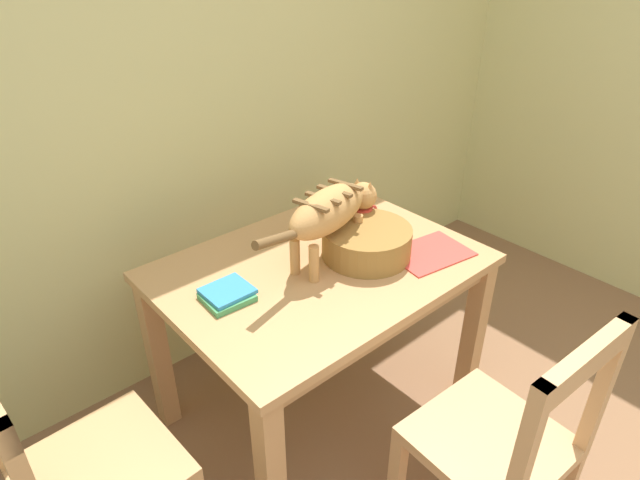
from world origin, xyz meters
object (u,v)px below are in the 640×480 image
(book_stack, at_px, (227,295))
(wooden_chair_far, at_px, (86,475))
(magazine, at_px, (430,253))
(cat, at_px, (331,211))
(coffee_mug, at_px, (363,217))
(dining_table, at_px, (320,285))
(wicker_basket, at_px, (367,241))
(saucer_bowl, at_px, (362,231))
(wooden_chair_near, at_px, (501,446))

(book_stack, relative_size, wooden_chair_far, 0.17)
(magazine, bearing_deg, cat, 151.36)
(cat, bearing_deg, coffee_mug, 89.77)
(wooden_chair_far, bearing_deg, book_stack, 99.25)
(dining_table, distance_m, coffee_mug, 0.33)
(cat, relative_size, book_stack, 4.03)
(cat, height_order, wicker_basket, cat)
(saucer_bowl, relative_size, wooden_chair_near, 0.21)
(cat, distance_m, wooden_chair_near, 0.93)
(coffee_mug, xyz_separation_m, book_stack, (-0.65, -0.02, -0.06))
(magazine, distance_m, book_stack, 0.78)
(magazine, distance_m, wicker_basket, 0.25)
(magazine, xyz_separation_m, wooden_chair_near, (-0.34, -0.58, -0.27))
(book_stack, relative_size, wooden_chair_near, 0.17)
(coffee_mug, distance_m, wooden_chair_near, 0.96)
(coffee_mug, relative_size, wicker_basket, 0.37)
(coffee_mug, xyz_separation_m, wicker_basket, (-0.10, -0.12, -0.02))
(wooden_chair_near, bearing_deg, book_stack, 118.24)
(saucer_bowl, bearing_deg, coffee_mug, 0.00)
(wicker_basket, distance_m, wooden_chair_far, 1.17)
(cat, relative_size, wicker_basket, 1.99)
(book_stack, bearing_deg, wooden_chair_far, -168.36)
(dining_table, distance_m, saucer_bowl, 0.30)
(wooden_chair_near, height_order, wooden_chair_far, same)
(cat, height_order, saucer_bowl, cat)
(saucer_bowl, relative_size, coffee_mug, 1.60)
(magazine, distance_m, wooden_chair_near, 0.72)
(wicker_basket, bearing_deg, magazine, -38.93)
(coffee_mug, distance_m, wooden_chair_far, 1.29)
(wooden_chair_near, bearing_deg, saucer_bowl, 76.62)
(coffee_mug, bearing_deg, saucer_bowl, 180.00)
(magazine, relative_size, wooden_chair_far, 0.31)
(cat, bearing_deg, book_stack, -106.98)
(dining_table, relative_size, cat, 1.72)
(wicker_basket, xyz_separation_m, wooden_chair_far, (-1.13, -0.01, -0.33))
(cat, distance_m, wooden_chair_far, 1.12)
(saucer_bowl, distance_m, book_stack, 0.65)
(cat, bearing_deg, wicker_basket, 42.12)
(saucer_bowl, relative_size, magazine, 0.68)
(cat, distance_m, saucer_bowl, 0.28)
(cat, xyz_separation_m, coffee_mug, (0.21, 0.05, -0.12))
(wooden_chair_far, bearing_deg, cat, 92.55)
(saucer_bowl, height_order, book_stack, book_stack)
(wicker_basket, xyz_separation_m, wooden_chair_near, (-0.15, -0.73, -0.33))
(dining_table, xyz_separation_m, wooden_chair_far, (-0.95, -0.08, -0.18))
(wooden_chair_near, relative_size, wooden_chair_far, 1.00)
(book_stack, bearing_deg, wicker_basket, -11.15)
(saucer_bowl, height_order, magazine, saucer_bowl)
(book_stack, xyz_separation_m, wooden_chair_far, (-0.58, -0.12, -0.29))
(wicker_basket, bearing_deg, saucer_bowl, 51.07)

